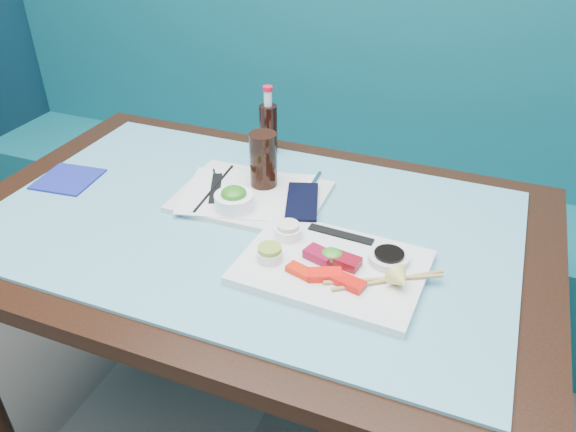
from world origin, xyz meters
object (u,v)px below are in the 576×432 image
at_px(serving_tray, 252,196).
at_px(cola_glass, 263,160).
at_px(seaweed_bowl, 234,201).
at_px(blue_napkin, 68,179).
at_px(sashimi_plate, 332,267).
at_px(cola_bottle_body, 268,130).
at_px(booth_bench, 344,193).
at_px(dining_table, 250,251).

relative_size(serving_tray, cola_glass, 2.52).
height_order(seaweed_bowl, blue_napkin, seaweed_bowl).
bearing_deg(sashimi_plate, cola_bottle_body, 129.26).
distance_m(booth_bench, cola_glass, 0.84).
relative_size(sashimi_plate, cola_bottle_body, 2.61).
height_order(sashimi_plate, serving_tray, sashimi_plate).
height_order(seaweed_bowl, cola_bottle_body, cola_bottle_body).
bearing_deg(blue_napkin, serving_tray, 10.75).
bearing_deg(cola_glass, serving_tray, -100.30).
relative_size(dining_table, serving_tray, 3.91).
bearing_deg(cola_glass, sashimi_plate, -43.85).
bearing_deg(serving_tray, cola_glass, 78.30).
xyz_separation_m(serving_tray, blue_napkin, (-0.49, -0.09, -0.00)).
bearing_deg(dining_table, blue_napkin, -179.69).
distance_m(seaweed_bowl, cola_bottle_body, 0.34).
bearing_deg(blue_napkin, cola_bottle_body, 39.02).
distance_m(serving_tray, seaweed_bowl, 0.08).
relative_size(booth_bench, seaweed_bowl, 32.00).
bearing_deg(cola_bottle_body, serving_tray, -76.11).
bearing_deg(cola_bottle_body, booth_bench, 78.79).
distance_m(serving_tray, cola_glass, 0.10).
bearing_deg(sashimi_plate, booth_bench, 106.84).
bearing_deg(serving_tray, dining_table, -70.22).
height_order(seaweed_bowl, cola_glass, cola_glass).
relative_size(sashimi_plate, cola_glass, 2.63).
bearing_deg(serving_tray, cola_bottle_body, 102.49).
relative_size(seaweed_bowl, blue_napkin, 0.64).
bearing_deg(seaweed_bowl, booth_bench, 86.87).
relative_size(dining_table, blue_napkin, 9.62).
height_order(serving_tray, cola_glass, cola_glass).
bearing_deg(serving_tray, seaweed_bowl, -98.99).
relative_size(booth_bench, sashimi_plate, 8.05).
bearing_deg(seaweed_bowl, sashimi_plate, -23.82).
relative_size(booth_bench, cola_glass, 21.12).
distance_m(booth_bench, cola_bottle_body, 0.68).
bearing_deg(dining_table, sashimi_plate, -24.67).
bearing_deg(booth_bench, seaweed_bowl, -93.13).
distance_m(cola_bottle_body, blue_napkin, 0.56).
distance_m(booth_bench, sashimi_plate, 1.06).
distance_m(serving_tray, blue_napkin, 0.50).
relative_size(cola_glass, blue_napkin, 0.98).
height_order(dining_table, serving_tray, serving_tray).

